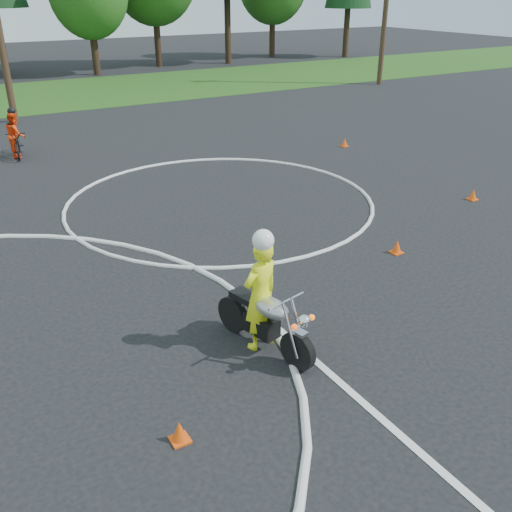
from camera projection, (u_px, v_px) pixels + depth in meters
course_markings at (12, 324)px, 9.66m from camera, size 19.05×19.05×0.12m
primary_motorcycle at (266, 320)px, 8.79m from camera, size 0.76×2.04×1.09m
rider_primary_grp at (261, 292)px, 8.70m from camera, size 0.75×0.58×2.01m
rider_second_grp at (17, 140)px, 18.87m from camera, size 0.83×1.77×1.63m
traffic_cones at (185, 288)px, 10.54m from camera, size 20.88×12.27×0.30m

